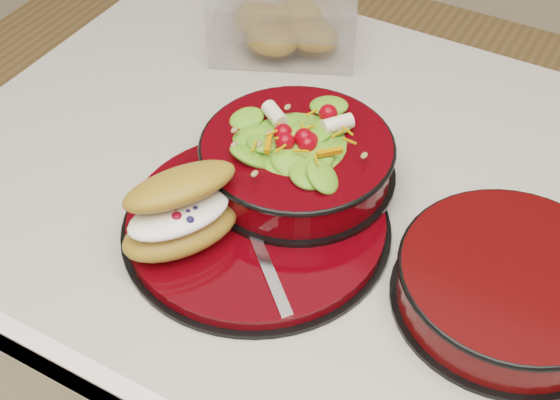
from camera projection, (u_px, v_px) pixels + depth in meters
The scene contains 6 objects.
dinner_plate at pixel (257, 224), 0.89m from camera, with size 0.31×0.31×0.02m.
salad_bowl at pixel (297, 152), 0.91m from camera, with size 0.24×0.24×0.10m.
croissant at pixel (182, 213), 0.84m from camera, with size 0.13×0.17×0.08m.
fork at pixel (260, 250), 0.85m from camera, with size 0.14×0.13×0.00m.
pastry_box at pixel (285, 18), 1.15m from camera, with size 0.25×0.23×0.09m.
extra_bowl at pixel (511, 284), 0.80m from camera, with size 0.25×0.25×0.05m.
Camera 1 is at (0.16, -0.64, 1.55)m, focal length 50.00 mm.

